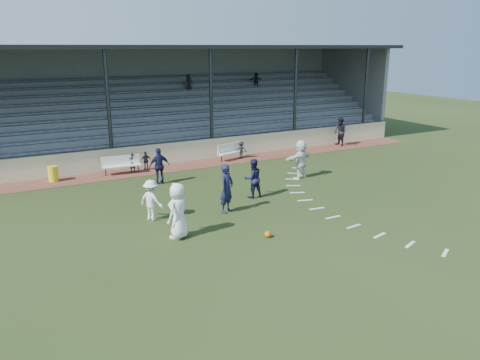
# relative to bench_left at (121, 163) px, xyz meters

# --- Properties ---
(ground) EXTENTS (90.00, 90.00, 0.00)m
(ground) POSITION_rel_bench_left_xyz_m (2.82, -10.51, -0.58)
(ground) COLOR #243214
(ground) RESTS_ON ground
(cinder_track) EXTENTS (34.00, 2.00, 0.02)m
(cinder_track) POSITION_rel_bench_left_xyz_m (2.82, -0.01, -0.57)
(cinder_track) COLOR brown
(cinder_track) RESTS_ON ground
(retaining_wall) EXTENTS (34.00, 0.18, 1.20)m
(retaining_wall) POSITION_rel_bench_left_xyz_m (2.82, 1.04, 0.02)
(retaining_wall) COLOR beige
(retaining_wall) RESTS_ON ground
(bench_left) EXTENTS (2.02, 0.60, 0.95)m
(bench_left) POSITION_rel_bench_left_xyz_m (0.00, 0.00, 0.00)
(bench_left) COLOR silver
(bench_left) RESTS_ON cinder_track
(bench_right) EXTENTS (2.03, 1.02, 0.95)m
(bench_right) POSITION_rel_bench_left_xyz_m (6.63, 0.18, 0.00)
(bench_right) COLOR silver
(bench_right) RESTS_ON cinder_track
(trash_bin) EXTENTS (0.48, 0.48, 0.77)m
(trash_bin) POSITION_rel_bench_left_xyz_m (-3.39, 0.16, -0.18)
(trash_bin) COLOR yellow
(trash_bin) RESTS_ON cinder_track
(football) EXTENTS (0.24, 0.24, 0.24)m
(football) POSITION_rel_bench_left_xyz_m (2.33, -11.01, -0.47)
(football) COLOR #D1600C
(football) RESTS_ON ground
(player_white_lead) EXTENTS (1.17, 1.09, 2.00)m
(player_white_lead) POSITION_rel_bench_left_xyz_m (-0.44, -9.51, 0.42)
(player_white_lead) COLOR white
(player_white_lead) RESTS_ON ground
(player_navy_lead) EXTENTS (0.88, 0.80, 2.01)m
(player_navy_lead) POSITION_rel_bench_left_xyz_m (2.25, -7.95, 0.42)
(player_navy_lead) COLOR #15183A
(player_navy_lead) RESTS_ON ground
(player_navy_mid) EXTENTS (0.89, 0.70, 1.76)m
(player_navy_mid) POSITION_rel_bench_left_xyz_m (4.15, -6.77, 0.30)
(player_navy_mid) COLOR #15183A
(player_navy_mid) RESTS_ON ground
(player_white_wing) EXTENTS (1.07, 1.20, 1.61)m
(player_white_wing) POSITION_rel_bench_left_xyz_m (-0.72, -7.37, 0.22)
(player_white_wing) COLOR white
(player_white_wing) RESTS_ON ground
(player_navy_wing) EXTENTS (1.06, 0.47, 1.79)m
(player_navy_wing) POSITION_rel_bench_left_xyz_m (1.19, -2.73, 0.31)
(player_navy_wing) COLOR #15183A
(player_navy_wing) RESTS_ON ground
(player_white_back) EXTENTS (1.93, 1.07, 1.98)m
(player_white_back) POSITION_rel_bench_left_xyz_m (7.91, -5.11, 0.41)
(player_white_back) COLOR white
(player_white_back) RESTS_ON ground
(official) EXTENTS (0.76, 0.96, 1.92)m
(official) POSITION_rel_bench_left_xyz_m (14.91, 0.15, 0.40)
(official) COLOR black
(official) RESTS_ON cinder_track
(sub_left_near) EXTENTS (0.42, 0.32, 1.03)m
(sub_left_near) POSITION_rel_bench_left_xyz_m (0.61, 0.08, -0.05)
(sub_left_near) COLOR black
(sub_left_near) RESTS_ON cinder_track
(sub_left_far) EXTENTS (0.59, 0.27, 1.00)m
(sub_left_far) POSITION_rel_bench_left_xyz_m (1.42, 0.22, -0.07)
(sub_left_far) COLOR black
(sub_left_far) RESTS_ON cinder_track
(sub_right) EXTENTS (0.76, 0.60, 1.03)m
(sub_right) POSITION_rel_bench_left_xyz_m (7.25, 0.07, -0.05)
(sub_right) COLOR black
(sub_right) RESTS_ON cinder_track
(grandstand) EXTENTS (34.60, 9.00, 6.61)m
(grandstand) POSITION_rel_bench_left_xyz_m (2.83, 5.75, 1.62)
(grandstand) COLOR gray
(grandstand) RESTS_ON ground
(penalty_arc) EXTENTS (3.89, 14.63, 0.01)m
(penalty_arc) POSITION_rel_bench_left_xyz_m (6.95, -10.51, -0.58)
(penalty_arc) COLOR silver
(penalty_arc) RESTS_ON ground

